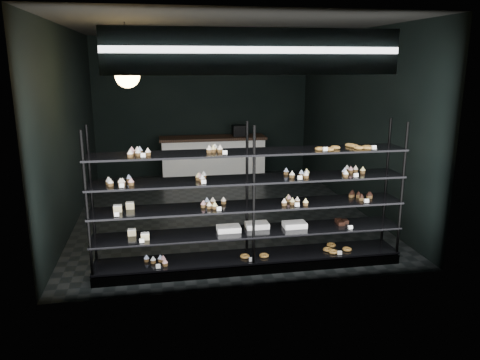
% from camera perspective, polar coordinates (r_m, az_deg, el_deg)
% --- Properties ---
extents(room, '(5.01, 6.01, 3.20)m').
position_cam_1_polar(room, '(8.20, -2.44, 6.90)').
color(room, black).
rests_on(room, ground).
extents(display_shelf, '(4.00, 0.50, 1.91)m').
position_cam_1_polar(display_shelf, '(6.06, 0.95, -5.18)').
color(display_shelf, black).
rests_on(display_shelf, room).
extents(signage, '(3.30, 0.05, 0.50)m').
position_cam_1_polar(signage, '(5.25, 1.97, 15.41)').
color(signage, '#0E0D42').
rests_on(signage, room).
extents(pendant_lamp, '(0.35, 0.35, 0.91)m').
position_cam_1_polar(pendant_lamp, '(7.02, -13.58, 12.28)').
color(pendant_lamp, black).
rests_on(pendant_lamp, room).
extents(service_counter, '(2.42, 0.65, 1.23)m').
position_cam_1_polar(service_counter, '(10.84, -3.26, 2.81)').
color(service_counter, white).
rests_on(service_counter, room).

